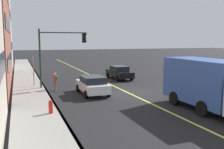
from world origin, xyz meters
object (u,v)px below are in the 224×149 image
at_px(truck_blue, 213,85).
at_px(traffic_light_mast, 59,48).
at_px(fire_hydrant, 51,108).
at_px(car_black, 119,72).
at_px(pedestrian_with_backpack, 55,80).
at_px(car_white, 93,85).
at_px(street_sign_post, 33,68).

height_order(truck_blue, traffic_light_mast, traffic_light_mast).
bearing_deg(fire_hydrant, car_black, -37.82).
bearing_deg(car_black, pedestrian_with_backpack, 119.76).
height_order(car_white, pedestrian_with_backpack, pedestrian_with_backpack).
xyz_separation_m(car_black, car_white, (-6.73, 5.08, 0.02)).
bearing_deg(car_white, car_black, -37.04).
height_order(car_white, truck_blue, truck_blue).
bearing_deg(pedestrian_with_backpack, truck_blue, -141.12).
xyz_separation_m(pedestrian_with_backpack, fire_hydrant, (-7.17, 1.28, -0.45)).
bearing_deg(truck_blue, fire_hydrant, 73.95).
xyz_separation_m(truck_blue, traffic_light_mast, (11.01, 7.29, 1.99)).
distance_m(car_black, car_white, 8.43).
bearing_deg(car_white, traffic_light_mast, 29.69).
xyz_separation_m(car_white, truck_blue, (-7.49, -5.28, 0.89)).
distance_m(car_black, traffic_light_mast, 8.30).
distance_m(pedestrian_with_backpack, fire_hydrant, 7.29).
bearing_deg(car_black, fire_hydrant, 142.18).
xyz_separation_m(truck_blue, street_sign_post, (12.49, 9.49, 0.07)).
height_order(car_black, car_white, car_white).
distance_m(truck_blue, street_sign_post, 15.69).
bearing_deg(pedestrian_with_backpack, car_white, -131.48).
height_order(car_black, street_sign_post, street_sign_post).
height_order(pedestrian_with_backpack, street_sign_post, street_sign_post).
distance_m(street_sign_post, fire_hydrant, 9.93).
xyz_separation_m(pedestrian_with_backpack, traffic_light_mast, (1.20, -0.62, 2.74)).
relative_size(car_black, street_sign_post, 1.49).
relative_size(car_black, fire_hydrant, 4.67).
height_order(car_white, traffic_light_mast, traffic_light_mast).
height_order(pedestrian_with_backpack, fire_hydrant, pedestrian_with_backpack).
relative_size(car_white, street_sign_post, 1.42).
bearing_deg(fire_hydrant, car_white, -38.88).
bearing_deg(traffic_light_mast, fire_hydrant, 167.21).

